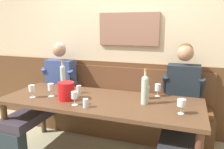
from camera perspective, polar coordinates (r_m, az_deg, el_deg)
The scene contains 18 objects.
room_wall_back at distance 3.24m, azimuth 3.15°, elevation 10.15°, with size 6.80×0.12×2.80m.
wood_wainscot_panel at distance 3.35m, azimuth 2.69°, elevation -5.39°, with size 6.80×0.03×1.01m, color brown.
wall_bench at distance 3.24m, azimuth 1.58°, elevation -10.23°, with size 2.51×0.42×0.94m.
dining_table at distance 2.51m, azimuth -3.14°, elevation -8.08°, with size 2.21×0.83×0.73m.
person_center_right_seat at distance 3.21m, azimuth -16.16°, elevation -4.64°, with size 0.53×1.25×1.29m.
person_left_seat at distance 2.67m, azimuth 17.33°, elevation -7.59°, with size 0.50×1.27×1.32m.
ice_bucket at distance 2.50m, azimuth -11.65°, elevation -4.18°, with size 0.18×0.18×0.20m, color red.
wine_bottle_amber_mid at distance 2.32m, azimuth 8.45°, elevation -3.66°, with size 0.08×0.08×0.37m.
wine_bottle_clear_water at distance 3.00m, azimuth -12.50°, elevation -0.20°, with size 0.07×0.07×0.36m.
wine_glass_right_end at distance 2.50m, azimuth 8.73°, elevation -3.96°, with size 0.07×0.07×0.15m.
wine_glass_left_end at distance 2.67m, azimuth -19.90°, elevation -3.44°, with size 0.07×0.07×0.15m.
wine_glass_center_front at distance 2.61m, azimuth 11.67°, elevation -3.35°, with size 0.07×0.07×0.15m.
wine_glass_by_bottle at distance 2.16m, azimuth 17.43°, elevation -7.11°, with size 0.08×0.08×0.14m.
wine_glass_near_bucket at distance 2.31m, azimuth -9.66°, elevation -5.35°, with size 0.06×0.06×0.15m.
wine_glass_mid_left at distance 2.65m, azimuth -15.44°, elevation -3.30°, with size 0.07×0.07×0.15m.
water_tumbler_right at distance 2.72m, azimuth -8.50°, elevation -3.79°, with size 0.06×0.06×0.09m, color silver.
water_tumbler_left at distance 2.25m, azimuth -6.78°, elevation -7.30°, with size 0.06×0.06×0.09m, color silver.
water_tumbler_center at distance 2.93m, azimuth -12.48°, elevation -2.78°, with size 0.06×0.06×0.09m, color silver.
Camera 1 is at (0.90, -2.03, 1.53)m, focal length 35.59 mm.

